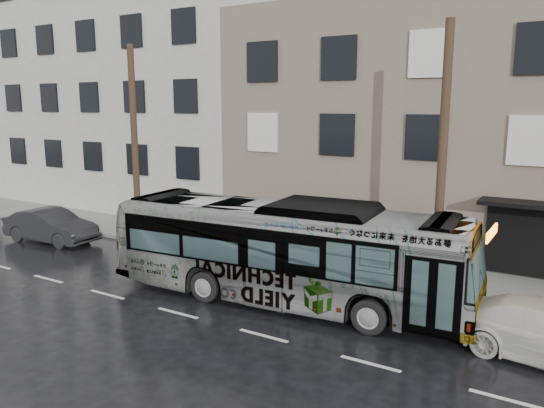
{
  "coord_description": "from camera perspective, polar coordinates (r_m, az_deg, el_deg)",
  "views": [
    {
      "loc": [
        10.73,
        -14.44,
        6.46
      ],
      "look_at": [
        0.44,
        2.5,
        2.75
      ],
      "focal_mm": 35.0,
      "sensor_mm": 36.0,
      "label": 1
    }
  ],
  "objects": [
    {
      "name": "utility_pole_rear",
      "position": [
        25.5,
        -14.55,
        6.2
      ],
      "size": [
        0.3,
        0.3,
        9.0
      ],
      "primitive_type": "cylinder",
      "color": "#423121",
      "rests_on": "sidewalk"
    },
    {
      "name": "sign_post",
      "position": [
        18.72,
        20.54,
        -5.93
      ],
      "size": [
        0.06,
        0.06,
        2.4
      ],
      "primitive_type": "cylinder",
      "color": "slate",
      "rests_on": "sidewalk"
    },
    {
      "name": "ground",
      "position": [
        19.12,
        -5.09,
        -9.19
      ],
      "size": [
        120.0,
        120.0,
        0.0
      ],
      "primitive_type": "plane",
      "color": "black",
      "rests_on": "ground"
    },
    {
      "name": "bus",
      "position": [
        17.5,
        1.53,
        -5.15
      ],
      "size": [
        12.45,
        3.77,
        3.42
      ],
      "primitive_type": "imported",
      "rotation": [
        0.0,
        0.0,
        1.64
      ],
      "color": "#B2B2B2",
      "rests_on": "ground"
    },
    {
      "name": "building_grey",
      "position": [
        40.6,
        -14.14,
        12.47
      ],
      "size": [
        26.0,
        15.0,
        16.0
      ],
      "primitive_type": "cube",
      "color": "beige",
      "rests_on": "ground"
    },
    {
      "name": "building_taupe",
      "position": [
        27.75,
        19.54,
        8.02
      ],
      "size": [
        20.0,
        12.0,
        11.0
      ],
      "primitive_type": "cube",
      "color": "#796F5D",
      "rests_on": "ground"
    },
    {
      "name": "utility_pole_front",
      "position": [
        18.33,
        17.83,
        4.43
      ],
      "size": [
        0.3,
        0.3,
        9.0
      ],
      "primitive_type": "cylinder",
      "color": "#423121",
      "rests_on": "sidewalk"
    },
    {
      "name": "dark_sedan",
      "position": [
        27.38,
        -22.7,
        -2.17
      ],
      "size": [
        4.94,
        2.05,
        1.59
      ],
      "primitive_type": "imported",
      "rotation": [
        0.0,
        0.0,
        1.65
      ],
      "color": "black",
      "rests_on": "ground"
    },
    {
      "name": "sidewalk",
      "position": [
        23.02,
        2.18,
        -5.5
      ],
      "size": [
        90.0,
        3.6,
        0.15
      ],
      "primitive_type": "cube",
      "color": "gray",
      "rests_on": "ground"
    }
  ]
}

